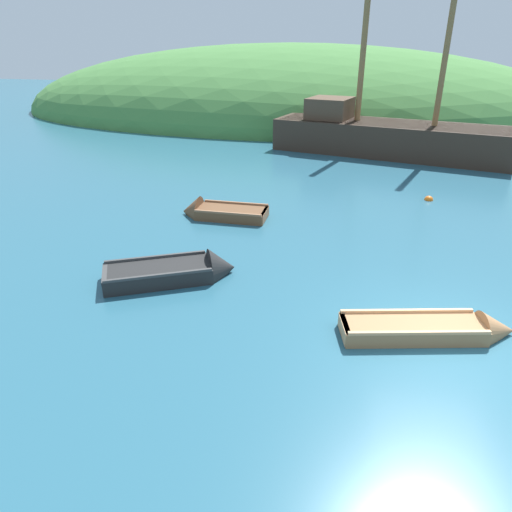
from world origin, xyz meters
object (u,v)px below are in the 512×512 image
object	(u,v)px
rowboat_far	(218,214)
buoy_orange	(429,200)
rowboat_outer_left	(436,331)
rowboat_center	(179,273)
sailing_ship	(385,142)

from	to	relation	value
rowboat_far	buoy_orange	distance (m)	8.25
rowboat_far	buoy_orange	bearing A→B (deg)	-154.30
buoy_orange	rowboat_outer_left	bearing A→B (deg)	-94.95
rowboat_center	rowboat_far	size ratio (longest dim) A/B	1.16
buoy_orange	rowboat_far	bearing A→B (deg)	-154.12
rowboat_center	buoy_orange	bearing A→B (deg)	22.12
sailing_ship	buoy_orange	xyz separation A→B (m)	(1.51, -7.94, -0.63)
sailing_ship	rowboat_outer_left	bearing A→B (deg)	-74.37
sailing_ship	rowboat_far	bearing A→B (deg)	-103.76
rowboat_far	buoy_orange	size ratio (longest dim) A/B	9.01
rowboat_center	rowboat_far	xyz separation A→B (m)	(-0.40, 4.68, -0.03)
sailing_ship	rowboat_outer_left	world-z (taller)	sailing_ship
rowboat_far	buoy_orange	xyz separation A→B (m)	(7.42, 3.60, -0.11)
sailing_ship	rowboat_far	xyz separation A→B (m)	(-5.91, -11.54, -0.51)
sailing_ship	rowboat_outer_left	xyz separation A→B (m)	(0.69, -17.45, -0.52)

